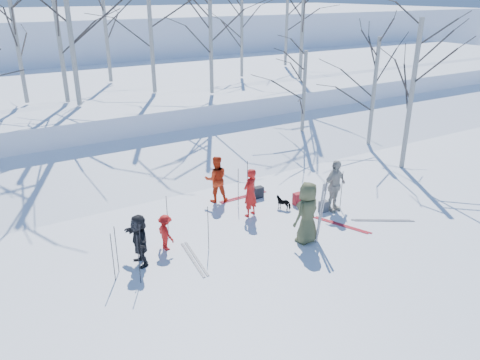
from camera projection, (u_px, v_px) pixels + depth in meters
ground at (266, 236)px, 14.00m from camera, size 120.00×120.00×0.00m
snow_ramp at (173, 163)px, 19.51m from camera, size 70.00×9.49×4.12m
snow_plateau at (103, 99)px, 27.15m from camera, size 70.00×18.00×2.20m
far_hill at (39, 46)px, 43.48m from camera, size 90.00×30.00×6.00m
skier_olive_center at (307, 213)px, 13.38m from camera, size 1.02×0.78×1.85m
skier_red_north at (250, 193)px, 15.02m from camera, size 0.69×0.57×1.62m
skier_redor_behind at (216, 179)px, 16.05m from camera, size 0.96×0.86×1.65m
skier_red_seated at (166, 232)px, 13.12m from camera, size 0.50×0.74×1.06m
skier_cream_east at (334, 186)px, 15.33m from camera, size 1.10×0.60×1.77m
skier_grey_west at (139, 240)px, 12.34m from camera, size 0.44×1.35×1.45m
dog at (284, 202)px, 15.70m from camera, size 0.53×0.58×0.46m
upright_ski_left at (320, 214)px, 13.27m from camera, size 0.10×0.17×1.90m
upright_ski_right at (322, 213)px, 13.34m from camera, size 0.15×0.23×1.89m
ski_pair_a at (383, 220)px, 14.95m from camera, size 1.91×2.08×0.02m
ski_pair_b at (194, 259)px, 12.81m from camera, size 0.65×1.95×0.02m
ski_pair_c at (341, 225)px, 14.66m from camera, size 1.56×2.04×0.02m
ski_pair_d at (243, 197)px, 16.66m from camera, size 0.30×1.91×0.02m
ski_pole_a at (113, 257)px, 11.63m from camera, size 0.02×0.02×1.34m
ski_pole_b at (167, 217)px, 13.72m from camera, size 0.02×0.02×1.34m
ski_pole_c at (247, 179)px, 16.46m from camera, size 0.02×0.02×1.34m
ski_pole_d at (141, 247)px, 12.10m from camera, size 0.02×0.02×1.34m
ski_pole_e at (341, 190)px, 15.55m from camera, size 0.02×0.02×1.34m
ski_pole_f at (139, 260)px, 11.52m from camera, size 0.02×0.02×1.34m
ski_pole_g at (238, 187)px, 15.79m from camera, size 0.02×0.02×1.34m
ski_pole_h at (334, 189)px, 15.62m from camera, size 0.02×0.02×1.34m
ski_pole_i at (116, 250)px, 11.98m from camera, size 0.02×0.02×1.34m
ski_pole_j at (208, 228)px, 13.06m from camera, size 0.02×0.02×1.34m
backpack_red at (298, 199)px, 16.01m from camera, size 0.32×0.22×0.42m
backpack_grey at (323, 206)px, 15.49m from camera, size 0.30×0.20×0.38m
backpack_dark at (258, 192)px, 16.56m from camera, size 0.34×0.24×0.40m
birch_plateau_a at (58, 33)px, 19.81m from camera, size 4.76×4.76×5.95m
birch_plateau_b at (287, 16)px, 30.05m from camera, size 4.95×4.95×6.21m
birch_plateau_c at (303, 12)px, 25.03m from camera, size 5.58×5.58×7.12m
birch_plateau_d at (68, 18)px, 19.11m from camera, size 5.63×5.63×7.19m
birch_plateau_e at (242, 36)px, 26.31m from camera, size 3.76×3.76×4.51m
birch_plateau_f at (105, 23)px, 24.54m from camera, size 4.85×4.85×6.07m
birch_plateau_h at (150, 28)px, 21.78m from camera, size 4.83×4.83×6.05m
birch_plateau_i at (17, 42)px, 19.86m from camera, size 4.26×4.26×5.23m
birch_plateau_k at (211, 36)px, 21.81m from camera, size 4.32×4.32×5.32m
birch_edge_b at (411, 97)px, 18.35m from camera, size 4.75×4.75×5.92m
birch_edge_c at (374, 94)px, 21.02m from camera, size 4.09×4.09×4.99m
birch_edge_e at (304, 100)px, 21.37m from camera, size 3.67×3.67×4.38m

